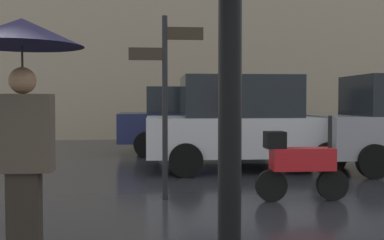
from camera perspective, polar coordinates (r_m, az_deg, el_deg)
name	(u,v)px	position (r m, az deg, el deg)	size (l,w,h in m)	color
pedestrian_with_umbrella	(22,73)	(4.23, -20.19, 5.51)	(1.05, 1.05, 2.15)	#2A241E
parked_scooter	(299,163)	(6.86, 13.08, -5.18)	(1.37, 0.32, 1.23)	black
parked_car_left	(245,123)	(9.81, 6.54, -0.33)	(4.28, 2.04, 1.97)	silver
parked_car_right	(196,119)	(12.83, 0.48, 0.08)	(4.37, 2.05, 1.82)	#1E234C
street_signpost	(165,88)	(6.72, -3.31, 3.94)	(1.08, 0.08, 2.67)	black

